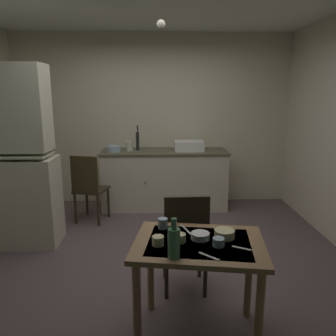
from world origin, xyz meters
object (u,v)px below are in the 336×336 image
Objects in this scene: hand_pump at (137,139)px; glass_bottle at (174,242)px; chair_far_side at (185,240)px; dining_table at (199,258)px; serving_bowl_wide at (200,236)px; mixing_bowl_counter at (114,149)px; teacup_cream at (179,238)px; hutch_cabinet at (9,164)px; sink_basin at (189,146)px; chair_by_counter at (89,187)px.

hand_pump reaches higher than glass_bottle.
hand_pump is 0.42× the size of chair_far_side.
dining_table is 0.16m from serving_bowl_wide.
mixing_bowl_counter is 2.37× the size of teacup_cream.
dining_table is at bearing -38.93° from hutch_cabinet.
chair_far_side reaches higher than teacup_cream.
sink_basin is 1.62m from chair_by_counter.
glass_bottle is (-0.14, -0.78, 0.35)m from chair_far_side.
sink_basin reaches higher than mixing_bowl_counter.
chair_by_counter is at bearing 118.80° from dining_table.
chair_by_counter is 2.71m from glass_bottle.
chair_by_counter is (-1.42, -0.61, -0.47)m from sink_basin.
glass_bottle reaches higher than mixing_bowl_counter.
sink_basin reaches higher than glass_bottle.
hutch_cabinet is 1.09m from chair_by_counter.
chair_by_counter is (-1.19, 1.69, 0.01)m from chair_far_side.
dining_table is 7.43× the size of serving_bowl_wide.
sink_basin is 0.46× the size of chair_by_counter.
hutch_cabinet reaches higher than sink_basin.
sink_basin is 1.13× the size of hand_pump.
hutch_cabinet is at bearing 151.61° from chair_far_side.
hutch_cabinet reaches higher than dining_table.
serving_bowl_wide is at bearing -77.86° from hand_pump.
dining_table is at bearing -93.69° from sink_basin.
dining_table is at bearing -2.11° from teacup_cream.
hand_pump is (1.39, 1.30, 0.10)m from hutch_cabinet.
hutch_cabinet is 2.46m from teacup_cream.
teacup_cream is (1.10, -2.25, 0.27)m from chair_by_counter.
hand_pump reaches higher than chair_far_side.
hutch_cabinet is 15.56× the size of serving_bowl_wide.
glass_bottle is (1.05, -2.47, 0.35)m from chair_by_counter.
chair_far_side is 0.58m from serving_bowl_wide.
glass_bottle reaches higher than teacup_cream.
teacup_cream reaches higher than dining_table.
dining_table is 2.57m from chair_by_counter.
hand_pump is at bearing 43.20° from hutch_cabinet.
sink_basin is at bearing -3.29° from hand_pump.
hutch_cabinet is 9.75× the size of mixing_bowl_counter.
mixing_bowl_counter reaches higher than chair_far_side.
hand_pump reaches higher than sink_basin.
mixing_bowl_counter is 2.93m from teacup_cream.
dining_table is 0.37m from glass_bottle.
teacup_cream is at bearing -63.92° from chair_by_counter.
hand_pump is 1.48× the size of glass_bottle.
dining_table is at bearing -78.32° from hand_pump.
glass_bottle is (-0.05, -0.23, 0.08)m from teacup_cream.
sink_basin is 3.29× the size of serving_bowl_wide.
chair_by_counter reaches higher than dining_table.
chair_far_side is at bearing -28.39° from hutch_cabinet.
hutch_cabinet is 2.51m from sink_basin.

